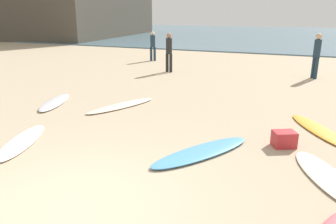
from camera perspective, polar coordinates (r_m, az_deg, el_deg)
The scene contains 12 objects.
ground_plane at distance 5.12m, azimuth -17.34°, elevation -15.68°, with size 120.00×120.00×0.00m, color tan.
ocean_water at distance 42.58m, azimuth 19.39°, elevation 12.65°, with size 120.00×40.00×0.08m, color slate.
surfboard_1 at distance 10.61m, azimuth -19.16°, elevation 1.65°, with size 0.56×2.07×0.09m, color silver.
surfboard_2 at distance 6.25m, azimuth 25.94°, elevation -10.10°, with size 0.59×2.04×0.06m, color #EEE7CA.
surfboard_3 at distance 6.55m, azimuth 5.96°, elevation -6.92°, with size 0.60×2.45×0.09m, color #509BD2.
surfboard_4 at distance 9.78m, azimuth -8.12°, elevation 1.14°, with size 0.51×2.42×0.07m, color #F6DEC5.
surfboard_5 at distance 7.71m, azimuth -24.16°, elevation -4.69°, with size 0.56×2.08×0.07m, color white.
surfboard_6 at distance 8.47m, azimuth 25.01°, elevation -2.94°, with size 0.52×2.43×0.06m, color orange.
beachgoer_near at distance 15.19m, azimuth 0.17°, elevation 10.70°, with size 0.34×0.32×1.77m.
beachgoer_mid at distance 15.01m, azimuth 24.56°, elevation 9.30°, with size 0.39×0.39×1.85m.
beachgoer_far at distance 18.88m, azimuth -2.68°, elevation 11.69°, with size 0.37×0.37×1.64m.
beach_cooler at distance 7.22m, azimuth 19.63°, elevation -4.48°, with size 0.45×0.34×0.33m, color #B2282D.
Camera 1 is at (2.94, -3.19, 2.71)m, focal length 34.86 mm.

